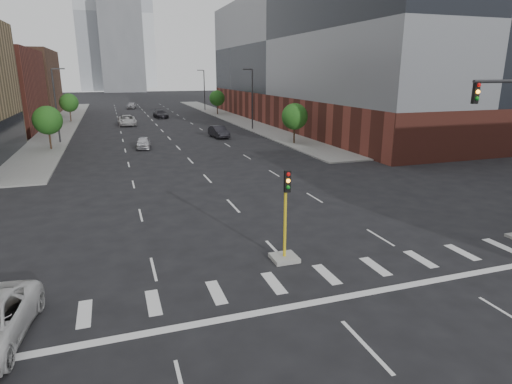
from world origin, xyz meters
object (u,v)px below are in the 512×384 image
car_near_left (143,143)px  car_deep_right (161,114)px  median_traffic_signal (285,241)px  car_far_left (127,120)px  car_mid_right (219,132)px  car_distant (131,105)px

car_near_left → car_deep_right: (5.87, 34.18, 0.09)m
median_traffic_signal → car_deep_right: 68.11m
car_near_left → car_far_left: size_ratio=0.65×
car_near_left → car_deep_right: car_deep_right is taller
car_near_left → car_mid_right: car_mid_right is taller
car_deep_right → car_distant: bearing=93.6°
car_far_left → car_deep_right: 12.21m
median_traffic_signal → car_distant: 92.45m
car_distant → car_far_left: bearing=-86.1°
median_traffic_signal → car_distant: median_traffic_signal is taller
median_traffic_signal → car_mid_right: size_ratio=0.92×
car_deep_right → car_distant: 24.70m
car_mid_right → car_distant: bearing=94.0°
car_near_left → car_distant: bearing=95.0°
median_traffic_signal → car_distant: bearing=91.4°
car_far_left → car_near_left: bearing=-88.5°
car_far_left → car_deep_right: (6.65, 10.24, -0.07)m
car_deep_right → car_distant: size_ratio=1.14×
car_deep_right → car_distant: (-4.19, 24.34, 0.02)m
median_traffic_signal → car_near_left: (-3.89, 33.90, -0.30)m
car_far_left → car_mid_right: bearing=-59.0°
median_traffic_signal → car_deep_right: bearing=88.3°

